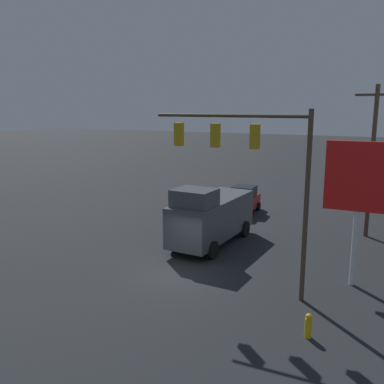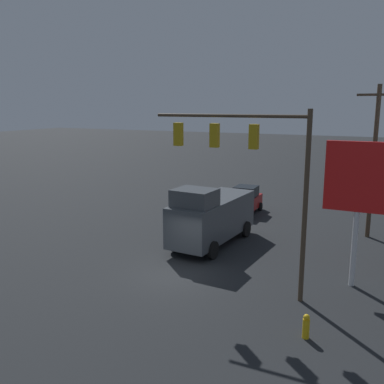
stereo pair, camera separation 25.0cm
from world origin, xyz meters
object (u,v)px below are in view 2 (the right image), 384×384
at_px(utility_pole, 374,158).
at_px(fire_hydrant, 306,326).
at_px(traffic_signal_assembly, 249,159).
at_px(hatchback_crossing, 245,200).
at_px(price_sign, 359,183).
at_px(delivery_truck, 211,216).

relative_size(utility_pole, fire_hydrant, 10.31).
xyz_separation_m(traffic_signal_assembly, hatchback_crossing, (4.49, -12.88, -4.80)).
relative_size(price_sign, delivery_truck, 0.92).
distance_m(traffic_signal_assembly, utility_pole, 11.38).
bearing_deg(hatchback_crossing, fire_hydrant, 24.33).
distance_m(delivery_truck, hatchback_crossing, 7.96).
distance_m(traffic_signal_assembly, price_sign, 4.92).
distance_m(traffic_signal_assembly, delivery_truck, 7.46).
height_order(traffic_signal_assembly, utility_pole, utility_pole).
xyz_separation_m(traffic_signal_assembly, utility_pole, (-4.19, -10.55, -0.93)).
bearing_deg(delivery_truck, hatchback_crossing, -170.96).
relative_size(price_sign, hatchback_crossing, 1.67).
height_order(price_sign, delivery_truck, price_sign).
bearing_deg(delivery_truck, price_sign, 76.62).
bearing_deg(price_sign, delivery_truck, -17.42).
bearing_deg(hatchback_crossing, delivery_truck, 3.44).
height_order(delivery_truck, hatchback_crossing, delivery_truck).
bearing_deg(fire_hydrant, delivery_truck, -48.42).
bearing_deg(traffic_signal_assembly, delivery_truck, -52.67).
relative_size(traffic_signal_assembly, delivery_truck, 1.12).
bearing_deg(hatchback_crossing, utility_pole, 73.37).
distance_m(hatchback_crossing, fire_hydrant, 17.48).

